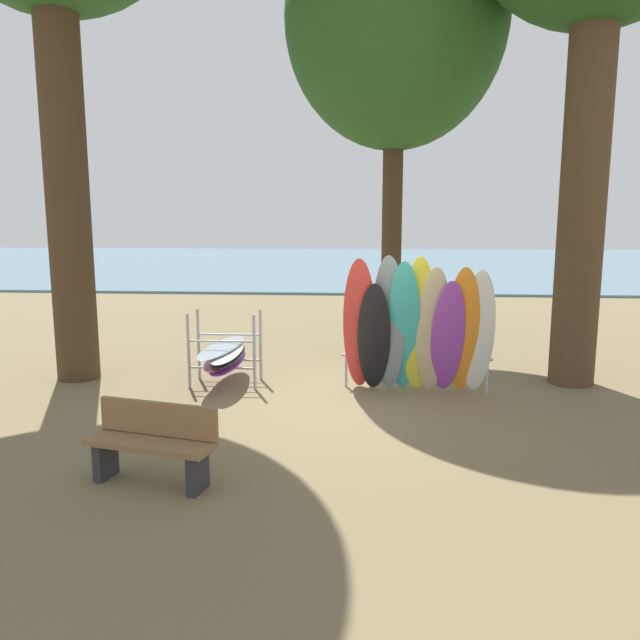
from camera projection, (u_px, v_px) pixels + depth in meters
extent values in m
plane|color=brown|center=(361.00, 401.00, 9.36)|extent=(80.00, 80.00, 0.00)
cube|color=slate|center=(366.00, 262.00, 40.30)|extent=(80.00, 36.00, 0.10)
cylinder|color=#42301E|center=(65.00, 165.00, 10.18)|extent=(0.72, 0.72, 7.37)
cylinder|color=#4C3823|center=(584.00, 176.00, 9.87)|extent=(0.74, 0.74, 6.96)
cylinder|color=#42301E|center=(392.00, 226.00, 12.54)|extent=(0.41, 0.41, 5.29)
ellipsoid|color=#285623|center=(396.00, 18.00, 11.89)|extent=(4.38, 4.38, 5.04)
ellipsoid|color=red|center=(359.00, 326.00, 9.62)|extent=(0.54, 0.93, 2.21)
ellipsoid|color=black|center=(374.00, 338.00, 9.63)|extent=(0.53, 0.74, 1.83)
ellipsoid|color=gray|center=(389.00, 325.00, 9.58)|extent=(0.58, 0.80, 2.25)
ellipsoid|color=#38B2AD|center=(403.00, 328.00, 9.56)|extent=(0.58, 0.90, 2.17)
ellipsoid|color=yellow|center=(418.00, 326.00, 9.54)|extent=(0.56, 0.82, 2.24)
ellipsoid|color=#C6B289|center=(433.00, 331.00, 9.53)|extent=(0.53, 0.73, 2.08)
ellipsoid|color=purple|center=(448.00, 338.00, 9.53)|extent=(0.52, 0.75, 1.88)
ellipsoid|color=orange|center=(463.00, 331.00, 9.49)|extent=(0.61, 0.85, 2.09)
ellipsoid|color=white|center=(478.00, 333.00, 9.47)|extent=(0.58, 0.78, 2.04)
cylinder|color=#9EA0A5|center=(346.00, 371.00, 10.15)|extent=(0.04, 0.04, 0.55)
cylinder|color=#9EA0A5|center=(487.00, 376.00, 9.80)|extent=(0.04, 0.04, 0.55)
cylinder|color=#9EA0A5|center=(416.00, 357.00, 9.93)|extent=(2.45, 0.23, 0.04)
cylinder|color=#9EA0A5|center=(189.00, 351.00, 10.03)|extent=(0.05, 0.05, 1.25)
cylinder|color=#9EA0A5|center=(254.00, 352.00, 9.94)|extent=(0.05, 0.05, 1.25)
cylinder|color=#9EA0A5|center=(199.00, 344.00, 10.62)|extent=(0.05, 0.05, 1.25)
cylinder|color=#9EA0A5|center=(261.00, 345.00, 10.54)|extent=(0.05, 0.05, 1.25)
cylinder|color=#9EA0A5|center=(222.00, 368.00, 10.03)|extent=(1.10, 0.04, 0.04)
cylinder|color=#9EA0A5|center=(221.00, 341.00, 9.96)|extent=(1.10, 0.04, 0.04)
cylinder|color=#9EA0A5|center=(230.00, 360.00, 10.62)|extent=(1.10, 0.04, 0.04)
cylinder|color=#9EA0A5|center=(229.00, 335.00, 10.55)|extent=(1.10, 0.04, 0.04)
ellipsoid|color=purple|center=(228.00, 361.00, 10.32)|extent=(0.59, 2.12, 0.06)
ellipsoid|color=pink|center=(224.00, 358.00, 10.31)|extent=(0.56, 2.11, 0.06)
ellipsoid|color=black|center=(228.00, 354.00, 10.30)|extent=(0.66, 2.13, 0.06)
ellipsoid|color=white|center=(227.00, 351.00, 10.29)|extent=(0.65, 2.13, 0.06)
ellipsoid|color=gray|center=(222.00, 347.00, 10.28)|extent=(0.66, 2.13, 0.06)
cube|color=#2D2D33|center=(106.00, 459.00, 6.55)|extent=(0.17, 0.33, 0.42)
cube|color=#2D2D33|center=(198.00, 472.00, 6.21)|extent=(0.17, 0.33, 0.42)
cube|color=olive|center=(149.00, 444.00, 6.34)|extent=(1.45, 0.72, 0.06)
cube|color=olive|center=(158.00, 418.00, 6.47)|extent=(1.37, 0.39, 0.36)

